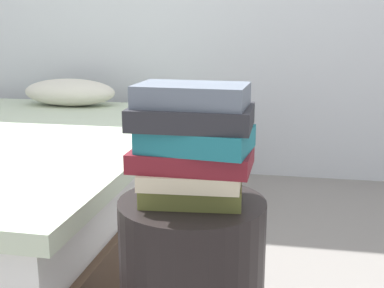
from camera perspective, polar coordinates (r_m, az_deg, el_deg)
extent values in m
cube|color=#4C3828|center=(2.54, -20.66, -6.64)|extent=(1.52, 2.02, 0.22)
ellipsoid|color=silver|center=(3.12, -13.56, 5.67)|extent=(0.56, 0.29, 0.16)
cube|color=olive|center=(1.26, -0.21, -5.33)|extent=(0.26, 0.18, 0.05)
cube|color=beige|center=(1.24, -0.26, -3.53)|extent=(0.25, 0.21, 0.04)
cube|color=maroon|center=(1.23, 0.11, -1.67)|extent=(0.29, 0.19, 0.05)
cube|color=#1E727F|center=(1.21, 0.46, 0.56)|extent=(0.27, 0.20, 0.05)
cube|color=#28282D|center=(1.21, -0.14, 3.05)|extent=(0.29, 0.19, 0.05)
cube|color=slate|center=(1.20, 0.00, 5.47)|extent=(0.27, 0.17, 0.05)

